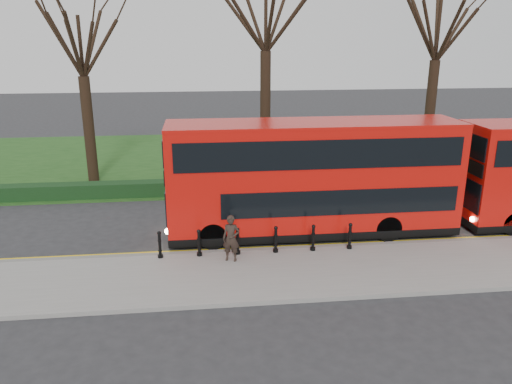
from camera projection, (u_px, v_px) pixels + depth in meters
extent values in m
plane|color=#28282B|center=(249.00, 243.00, 20.29)|extent=(120.00, 120.00, 0.00)
cube|color=gray|center=(257.00, 274.00, 17.42)|extent=(60.00, 4.00, 0.15)
cube|color=slate|center=(251.00, 251.00, 19.32)|extent=(60.00, 0.25, 0.16)
cube|color=#1C4617|center=(227.00, 158.00, 34.51)|extent=(60.00, 18.00, 0.06)
cube|color=black|center=(236.00, 186.00, 26.62)|extent=(60.00, 0.90, 0.80)
cube|color=yellow|center=(250.00, 250.00, 19.63)|extent=(60.00, 0.10, 0.01)
cube|color=yellow|center=(250.00, 248.00, 19.82)|extent=(60.00, 0.10, 0.01)
cylinder|color=black|center=(89.00, 131.00, 28.02)|extent=(0.60, 0.60, 5.97)
cylinder|color=black|center=(265.00, 116.00, 28.92)|extent=(0.60, 0.60, 7.27)
cylinder|color=black|center=(429.00, 118.00, 30.09)|extent=(0.60, 0.60, 6.72)
cylinder|color=black|center=(160.00, 245.00, 18.44)|extent=(0.15, 0.15, 1.00)
cylinder|color=black|center=(199.00, 243.00, 18.60)|extent=(0.15, 0.15, 1.00)
cylinder|color=black|center=(238.00, 242.00, 18.76)|extent=(0.15, 0.15, 1.00)
cylinder|color=black|center=(276.00, 240.00, 18.92)|extent=(0.15, 0.15, 1.00)
cylinder|color=black|center=(313.00, 238.00, 19.08)|extent=(0.15, 0.15, 1.00)
cylinder|color=black|center=(350.00, 236.00, 19.23)|extent=(0.15, 0.15, 1.00)
cube|color=red|center=(313.00, 175.00, 20.57)|extent=(11.90, 2.71, 4.38)
cube|color=black|center=(311.00, 226.00, 21.24)|extent=(11.92, 2.73, 0.32)
cube|color=black|center=(342.00, 202.00, 19.61)|extent=(9.52, 0.04, 1.03)
cube|color=black|center=(322.00, 155.00, 18.93)|extent=(11.25, 0.04, 1.14)
cube|color=black|center=(166.00, 171.00, 19.81)|extent=(0.06, 2.38, 0.60)
cylinder|color=black|center=(213.00, 236.00, 19.58)|extent=(1.08, 0.32, 1.08)
cylinder|color=black|center=(211.00, 215.00, 21.84)|extent=(1.08, 0.32, 1.08)
cylinder|color=black|center=(388.00, 228.00, 20.37)|extent=(1.08, 0.32, 1.08)
cylinder|color=black|center=(369.00, 209.00, 22.62)|extent=(1.08, 0.32, 1.08)
cube|color=black|center=(468.00, 165.00, 21.21)|extent=(0.06, 2.27, 0.57)
cylinder|color=black|center=(484.00, 206.00, 23.14)|extent=(1.03, 0.31, 1.03)
imported|color=#2C211B|center=(231.00, 238.00, 18.10)|extent=(0.72, 0.56, 1.73)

